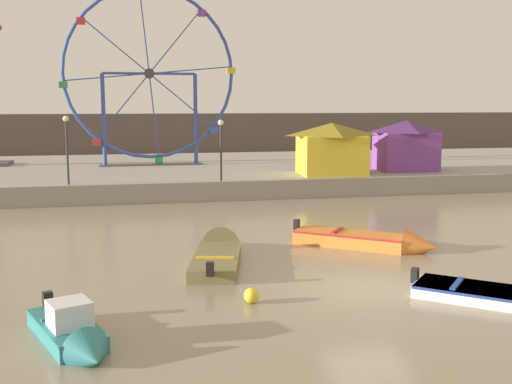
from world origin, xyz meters
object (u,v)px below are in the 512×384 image
(motorboat_white_red_stripe, at_px, (503,296))
(motorboat_olive_wood, at_px, (219,251))
(carnival_booth_yellow_awning, at_px, (332,148))
(mooring_buoy_orange, at_px, (252,295))
(promenade_lamp_far, at_px, (67,140))
(promenade_lamp_near, at_px, (221,140))
(motorboat_orange_hull, at_px, (374,241))
(motorboat_teal_painted, at_px, (73,334))
(carnival_booth_purple_stall, at_px, (406,144))
(ferris_wheel_blue_frame, at_px, (149,77))

(motorboat_white_red_stripe, height_order, motorboat_olive_wood, same)
(motorboat_white_red_stripe, relative_size, carnival_booth_yellow_awning, 0.86)
(motorboat_white_red_stripe, distance_m, mooring_buoy_orange, 7.04)
(promenade_lamp_far, bearing_deg, promenade_lamp_near, -0.97)
(promenade_lamp_near, distance_m, promenade_lamp_far, 8.44)
(motorboat_white_red_stripe, bearing_deg, motorboat_orange_hull, 138.86)
(motorboat_white_red_stripe, bearing_deg, motorboat_olive_wood, 177.03)
(promenade_lamp_near, relative_size, mooring_buoy_orange, 7.93)
(motorboat_white_red_stripe, height_order, promenade_lamp_near, promenade_lamp_near)
(mooring_buoy_orange, bearing_deg, motorboat_teal_painted, -154.45)
(carnival_booth_purple_stall, bearing_deg, motorboat_white_red_stripe, -104.96)
(motorboat_orange_hull, relative_size, carnival_booth_yellow_awning, 1.14)
(ferris_wheel_blue_frame, height_order, promenade_lamp_far, ferris_wheel_blue_frame)
(motorboat_white_red_stripe, distance_m, ferris_wheel_blue_frame, 31.94)
(promenade_lamp_near, height_order, promenade_lamp_far, promenade_lamp_far)
(motorboat_olive_wood, distance_m, carnival_booth_yellow_awning, 17.94)
(motorboat_orange_hull, distance_m, mooring_buoy_orange, 8.06)
(ferris_wheel_blue_frame, bearing_deg, motorboat_teal_painted, -95.76)
(promenade_lamp_near, xyz_separation_m, promenade_lamp_far, (-8.43, 0.14, 0.15))
(motorboat_teal_painted, xyz_separation_m, ferris_wheel_blue_frame, (3.10, 30.70, 7.09))
(motorboat_white_red_stripe, xyz_separation_m, promenade_lamp_far, (-13.34, 20.05, 3.40))
(promenade_lamp_far, height_order, mooring_buoy_orange, promenade_lamp_far)
(carnival_booth_yellow_awning, xyz_separation_m, mooring_buoy_orange, (-9.26, -20.36, -2.57))
(ferris_wheel_blue_frame, relative_size, promenade_lamp_near, 3.58)
(ferris_wheel_blue_frame, relative_size, promenade_lamp_far, 3.33)
(mooring_buoy_orange, bearing_deg, motorboat_orange_hull, 42.70)
(motorboat_white_red_stripe, relative_size, motorboat_olive_wood, 0.67)
(carnival_booth_purple_stall, height_order, mooring_buoy_orange, carnival_booth_purple_stall)
(motorboat_white_red_stripe, height_order, promenade_lamp_far, promenade_lamp_far)
(ferris_wheel_blue_frame, xyz_separation_m, carnival_booth_yellow_awning, (10.80, -8.13, -4.60))
(motorboat_teal_painted, distance_m, motorboat_olive_wood, 8.76)
(motorboat_olive_wood, bearing_deg, carnival_booth_yellow_awning, -19.07)
(carnival_booth_yellow_awning, relative_size, promenade_lamp_far, 1.21)
(motorboat_teal_painted, height_order, carnival_booth_purple_stall, carnival_booth_purple_stall)
(motorboat_olive_wood, height_order, promenade_lamp_far, promenade_lamp_far)
(motorboat_white_red_stripe, xyz_separation_m, mooring_buoy_orange, (-6.89, 1.47, 0.02))
(motorboat_orange_hull, bearing_deg, promenade_lamp_near, 144.58)
(motorboat_teal_painted, bearing_deg, motorboat_orange_hull, 104.79)
(carnival_booth_yellow_awning, height_order, promenade_lamp_near, promenade_lamp_near)
(ferris_wheel_blue_frame, distance_m, mooring_buoy_orange, 29.42)
(promenade_lamp_near, bearing_deg, promenade_lamp_far, 179.03)
(carnival_booth_yellow_awning, xyz_separation_m, promenade_lamp_near, (-7.27, -1.91, 0.65))
(ferris_wheel_blue_frame, bearing_deg, motorboat_orange_hull, -72.03)
(carnival_booth_yellow_awning, distance_m, mooring_buoy_orange, 22.51)
(motorboat_orange_hull, relative_size, motorboat_olive_wood, 0.88)
(mooring_buoy_orange, bearing_deg, ferris_wheel_blue_frame, 93.10)
(ferris_wheel_blue_frame, bearing_deg, carnival_booth_purple_stall, -23.05)
(motorboat_orange_hull, xyz_separation_m, motorboat_white_red_stripe, (0.96, -6.93, -0.10))
(carnival_booth_yellow_awning, bearing_deg, carnival_booth_purple_stall, 15.92)
(motorboat_orange_hull, xyz_separation_m, ferris_wheel_blue_frame, (-7.47, 23.02, 7.10))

